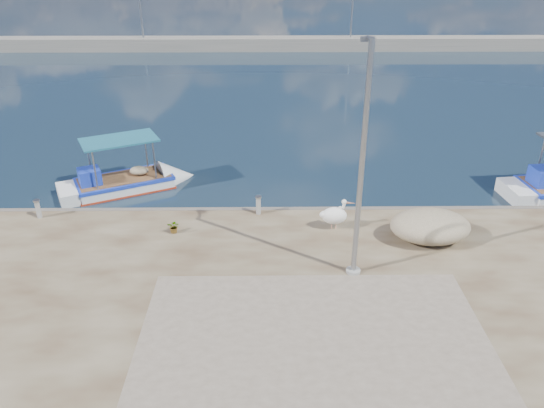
{
  "coord_description": "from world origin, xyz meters",
  "views": [
    {
      "loc": [
        -0.19,
        -12.96,
        9.69
      ],
      "look_at": [
        0.0,
        3.8,
        1.3
      ],
      "focal_mm": 35.0,
      "sensor_mm": 36.0,
      "label": 1
    }
  ],
  "objects_px": {
    "boat_left": "(124,185)",
    "pelican": "(335,215)",
    "bollard_near": "(258,204)",
    "lamp_post": "(361,173)"
  },
  "relations": [
    {
      "from": "lamp_post",
      "to": "pelican",
      "type": "bearing_deg",
      "value": 95.66
    },
    {
      "from": "boat_left",
      "to": "bollard_near",
      "type": "xyz_separation_m",
      "value": [
        5.86,
        -3.29,
        0.68
      ]
    },
    {
      "from": "lamp_post",
      "to": "bollard_near",
      "type": "bearing_deg",
      "value": 127.21
    },
    {
      "from": "boat_left",
      "to": "lamp_post",
      "type": "relative_size",
      "value": 0.82
    },
    {
      "from": "boat_left",
      "to": "lamp_post",
      "type": "xyz_separation_m",
      "value": [
        8.82,
        -7.19,
        3.59
      ]
    },
    {
      "from": "pelican",
      "to": "lamp_post",
      "type": "height_order",
      "value": "lamp_post"
    },
    {
      "from": "boat_left",
      "to": "pelican",
      "type": "bearing_deg",
      "value": -53.53
    },
    {
      "from": "boat_left",
      "to": "bollard_near",
      "type": "distance_m",
      "value": 6.76
    },
    {
      "from": "pelican",
      "to": "lamp_post",
      "type": "bearing_deg",
      "value": -83.01
    },
    {
      "from": "boat_left",
      "to": "pelican",
      "type": "distance_m",
      "value": 9.69
    }
  ]
}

